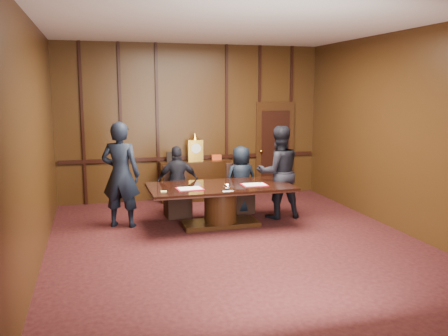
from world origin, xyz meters
The scene contains 13 objects.
room centered at (0.07, 0.14, 1.72)m, with size 7.00×7.04×3.50m.
sideboard centered at (0.00, 3.26, 0.49)m, with size 1.60×0.45×1.54m.
conference_table centered at (0.01, 1.10, 0.51)m, with size 2.62×1.32×0.76m.
folder_left centered at (-0.60, 0.93, 0.77)m, with size 0.48×0.36×0.02m.
folder_right centered at (0.61, 0.95, 0.77)m, with size 0.46×0.33×0.02m.
inkstand centered at (0.01, 0.65, 0.81)m, with size 0.20×0.14×0.12m.
notepad centered at (-1.07, 0.82, 0.77)m, with size 0.10×0.07×0.01m, color #FFE77C.
chair_left centered at (-0.64, 1.98, 0.29)m, with size 0.51×0.51×0.99m.
chair_right centered at (0.66, 1.98, 0.29)m, with size 0.49×0.49×0.99m.
signatory_left centered at (-0.64, 1.90, 0.71)m, with size 0.83×0.34×1.41m, color black.
signatory_right centered at (0.66, 1.90, 0.69)m, with size 0.67×0.44×1.37m, color black.
witness_left centered at (-1.75, 1.55, 0.97)m, with size 0.70×0.46×1.93m, color black.
witness_right centered at (1.25, 1.36, 0.90)m, with size 0.88×0.68×1.81m, color black.
Camera 1 is at (-2.20, -7.10, 2.49)m, focal length 38.00 mm.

